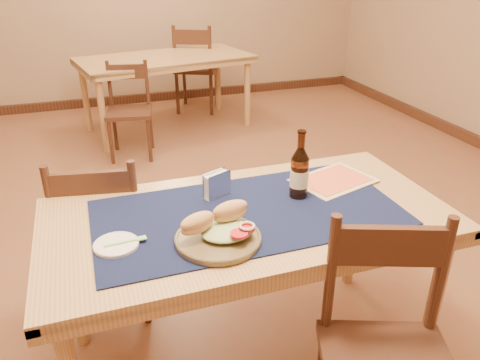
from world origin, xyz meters
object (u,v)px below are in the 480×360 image
object	(u,v)px
chair_main_far	(104,232)
beer_bottle	(299,173)
napkin_holder	(217,185)
back_table	(165,65)
sandwich_plate	(219,232)
chair_main_near	(388,357)
main_table	(248,231)

from	to	relation	value
chair_main_far	beer_bottle	distance (m)	1.00
chair_main_far	napkin_holder	world-z (taller)	chair_main_far
back_table	sandwich_plate	distance (m)	3.39
chair_main_near	chair_main_far	bearing A→B (deg)	126.37
main_table	chair_main_far	size ratio (longest dim) A/B	1.80
chair_main_far	beer_bottle	size ratio (longest dim) A/B	3.05
chair_main_far	napkin_holder	xyz separation A→B (m)	(0.47, -0.35, 0.35)
main_table	napkin_holder	world-z (taller)	napkin_holder
main_table	beer_bottle	world-z (taller)	beer_bottle
chair_main_far	back_table	bearing A→B (deg)	73.03
main_table	chair_main_near	world-z (taller)	chair_main_near
chair_main_far	main_table	bearing A→B (deg)	-43.18
back_table	napkin_holder	distance (m)	3.06
sandwich_plate	napkin_holder	distance (m)	0.33
chair_main_near	beer_bottle	xyz separation A→B (m)	(-0.03, 0.66, 0.38)
main_table	chair_main_far	distance (m)	0.79
main_table	napkin_holder	xyz separation A→B (m)	(-0.08, 0.17, 0.14)
main_table	beer_bottle	distance (m)	0.32
chair_main_far	sandwich_plate	bearing A→B (deg)	-60.03
napkin_holder	chair_main_far	bearing A→B (deg)	143.44
chair_main_near	beer_bottle	world-z (taller)	beer_bottle
back_table	chair_main_near	size ratio (longest dim) A/B	1.94
napkin_holder	sandwich_plate	bearing A→B (deg)	-104.83
back_table	beer_bottle	xyz separation A→B (m)	(-0.02, -3.15, 0.20)
chair_main_near	beer_bottle	distance (m)	0.76
chair_main_near	sandwich_plate	size ratio (longest dim) A/B	3.00
chair_main_far	sandwich_plate	distance (m)	0.84
chair_main_far	chair_main_near	size ratio (longest dim) A/B	0.96
chair_main_far	sandwich_plate	world-z (taller)	chair_main_far
chair_main_far	chair_main_near	bearing A→B (deg)	-53.63
sandwich_plate	chair_main_far	bearing A→B (deg)	119.97
back_table	sandwich_plate	world-z (taller)	sandwich_plate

